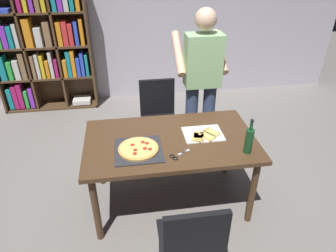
{
  "coord_description": "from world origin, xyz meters",
  "views": [
    {
      "loc": [
        -0.36,
        -2.27,
        2.29
      ],
      "look_at": [
        0.0,
        0.15,
        0.8
      ],
      "focal_mm": 32.66,
      "sensor_mm": 36.0,
      "label": 1
    }
  ],
  "objects_px": {
    "chair_far_side": "(158,113)",
    "person_serving_pizza": "(202,80)",
    "dining_table": "(170,146)",
    "wine_bottle": "(249,140)",
    "bookshelf": "(42,46)",
    "chair_near_camera": "(191,243)",
    "kitchen_scissors": "(177,155)",
    "pepperoni_pizza_on_tray": "(138,149)"
  },
  "relations": [
    {
      "from": "chair_far_side",
      "to": "person_serving_pizza",
      "type": "bearing_deg",
      "value": -25.96
    },
    {
      "from": "dining_table",
      "to": "person_serving_pizza",
      "type": "height_order",
      "value": "person_serving_pizza"
    },
    {
      "from": "wine_bottle",
      "to": "dining_table",
      "type": "bearing_deg",
      "value": 154.92
    },
    {
      "from": "chair_far_side",
      "to": "wine_bottle",
      "type": "height_order",
      "value": "wine_bottle"
    },
    {
      "from": "wine_bottle",
      "to": "bookshelf",
      "type": "bearing_deg",
      "value": 128.85
    },
    {
      "from": "chair_near_camera",
      "to": "wine_bottle",
      "type": "bearing_deg",
      "value": 46.46
    },
    {
      "from": "chair_near_camera",
      "to": "kitchen_scissors",
      "type": "bearing_deg",
      "value": 88.44
    },
    {
      "from": "chair_near_camera",
      "to": "bookshelf",
      "type": "bearing_deg",
      "value": 114.78
    },
    {
      "from": "bookshelf",
      "to": "chair_near_camera",
      "type": "bearing_deg",
      "value": -65.22
    },
    {
      "from": "bookshelf",
      "to": "pepperoni_pizza_on_tray",
      "type": "xyz_separation_m",
      "value": [
        1.23,
        -2.5,
        -0.21
      ]
    },
    {
      "from": "dining_table",
      "to": "wine_bottle",
      "type": "xyz_separation_m",
      "value": [
        0.62,
        -0.29,
        0.2
      ]
    },
    {
      "from": "wine_bottle",
      "to": "kitchen_scissors",
      "type": "bearing_deg",
      "value": 177.03
    },
    {
      "from": "dining_table",
      "to": "bookshelf",
      "type": "bearing_deg",
      "value": 122.77
    },
    {
      "from": "person_serving_pizza",
      "to": "wine_bottle",
      "type": "xyz_separation_m",
      "value": [
        0.16,
        -1.0,
        -0.13
      ]
    },
    {
      "from": "wine_bottle",
      "to": "pepperoni_pizza_on_tray",
      "type": "bearing_deg",
      "value": 170.26
    },
    {
      "from": "dining_table",
      "to": "person_serving_pizza",
      "type": "xyz_separation_m",
      "value": [
        0.45,
        0.72,
        0.33
      ]
    },
    {
      "from": "dining_table",
      "to": "pepperoni_pizza_on_tray",
      "type": "relative_size",
      "value": 3.81
    },
    {
      "from": "wine_bottle",
      "to": "person_serving_pizza",
      "type": "bearing_deg",
      "value": 99.23
    },
    {
      "from": "dining_table",
      "to": "kitchen_scissors",
      "type": "bearing_deg",
      "value": -85.89
    },
    {
      "from": "chair_near_camera",
      "to": "pepperoni_pizza_on_tray",
      "type": "xyz_separation_m",
      "value": [
        -0.3,
        0.8,
        0.25
      ]
    },
    {
      "from": "dining_table",
      "to": "chair_far_side",
      "type": "distance_m",
      "value": 0.95
    },
    {
      "from": "wine_bottle",
      "to": "kitchen_scissors",
      "type": "xyz_separation_m",
      "value": [
        -0.6,
        0.03,
        -0.11
      ]
    },
    {
      "from": "chair_far_side",
      "to": "kitchen_scissors",
      "type": "xyz_separation_m",
      "value": [
        0.02,
        -1.19,
        0.24
      ]
    },
    {
      "from": "chair_far_side",
      "to": "chair_near_camera",
      "type": "bearing_deg",
      "value": -90.0
    },
    {
      "from": "pepperoni_pizza_on_tray",
      "to": "wine_bottle",
      "type": "relative_size",
      "value": 1.28
    },
    {
      "from": "person_serving_pizza",
      "to": "bookshelf",
      "type": "bearing_deg",
      "value": 140.07
    },
    {
      "from": "wine_bottle",
      "to": "chair_far_side",
      "type": "bearing_deg",
      "value": 116.7
    },
    {
      "from": "person_serving_pizza",
      "to": "chair_near_camera",
      "type": "bearing_deg",
      "value": -105.32
    },
    {
      "from": "bookshelf",
      "to": "kitchen_scissors",
      "type": "bearing_deg",
      "value": -59.55
    },
    {
      "from": "dining_table",
      "to": "chair_near_camera",
      "type": "xyz_separation_m",
      "value": [
        -0.0,
        -0.94,
        -0.16
      ]
    },
    {
      "from": "pepperoni_pizza_on_tray",
      "to": "wine_bottle",
      "type": "bearing_deg",
      "value": -9.74
    },
    {
      "from": "bookshelf",
      "to": "person_serving_pizza",
      "type": "distance_m",
      "value": 2.58
    },
    {
      "from": "pepperoni_pizza_on_tray",
      "to": "wine_bottle",
      "type": "height_order",
      "value": "wine_bottle"
    },
    {
      "from": "wine_bottle",
      "to": "kitchen_scissors",
      "type": "height_order",
      "value": "wine_bottle"
    },
    {
      "from": "chair_far_side",
      "to": "kitchen_scissors",
      "type": "bearing_deg",
      "value": -89.11
    },
    {
      "from": "dining_table",
      "to": "bookshelf",
      "type": "distance_m",
      "value": 2.84
    },
    {
      "from": "pepperoni_pizza_on_tray",
      "to": "bookshelf",
      "type": "bearing_deg",
      "value": 116.15
    },
    {
      "from": "pepperoni_pizza_on_tray",
      "to": "kitchen_scissors",
      "type": "relative_size",
      "value": 2.09
    },
    {
      "from": "person_serving_pizza",
      "to": "wine_bottle",
      "type": "height_order",
      "value": "person_serving_pizza"
    },
    {
      "from": "chair_near_camera",
      "to": "wine_bottle",
      "type": "height_order",
      "value": "wine_bottle"
    },
    {
      "from": "person_serving_pizza",
      "to": "pepperoni_pizza_on_tray",
      "type": "xyz_separation_m",
      "value": [
        -0.75,
        -0.85,
        -0.23
      ]
    },
    {
      "from": "dining_table",
      "to": "pepperoni_pizza_on_tray",
      "type": "bearing_deg",
      "value": -156.21
    }
  ]
}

